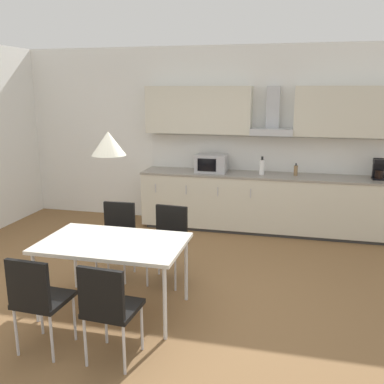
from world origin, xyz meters
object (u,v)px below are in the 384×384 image
Objects in this scene: microwave at (211,163)px; chair_far_right at (169,236)px; bottle_white at (262,167)px; chair_near_right at (108,304)px; bottle_brown at (296,170)px; pendant_lamp at (108,143)px; dining_table at (113,246)px; coffee_maker at (379,169)px; chair_far_left at (117,232)px; chair_near_left at (37,295)px.

chair_far_right is at bearing -92.44° from microwave.
bottle_white is (0.79, -0.02, -0.02)m from microwave.
microwave is 0.55× the size of chair_near_right.
bottle_brown is at bearing 56.51° from chair_far_right.
chair_far_right is (-1.38, -2.09, -0.45)m from bottle_brown.
bottle_brown is at bearing 69.47° from chair_near_right.
pendant_lamp reaches higher than microwave.
bottle_brown is 0.13× the size of dining_table.
coffee_maker is 1.61× the size of bottle_brown.
chair_far_right is (0.32, 0.82, -0.16)m from dining_table.
microwave is 2.94m from dining_table.
coffee_maker reaches higher than bottle_brown.
bottle_brown is 2.95m from chair_far_left.
dining_table is at bearing 110.69° from chair_near_right.
chair_far_right is at bearing 89.58° from chair_near_right.
bottle_brown is 0.58× the size of pendant_lamp.
chair_near_left is (-0.00, -1.64, 0.00)m from chair_far_left.
chair_far_right is 1.00× the size of chair_near_left.
chair_far_left is at bearing -146.72° from coffee_maker.
bottle_white is 2.60m from chair_far_left.
bottle_brown is (-1.17, -0.00, -0.07)m from coffee_maker.
coffee_maker is 4.15m from pendant_lamp.
coffee_maker is 0.34× the size of chair_near_right.
coffee_maker is (2.47, 0.03, 0.01)m from microwave.
chair_far_left is at bearing -109.33° from microwave.
chair_far_right is at bearing 68.58° from pendant_lamp.
chair_near_left is at bearing -112.37° from bottle_white.
chair_near_left is (-0.63, -0.00, 0.00)m from chair_near_right.
chair_near_left is at bearing -90.03° from chair_far_left.
bottle_white is at bearing -175.50° from bottle_brown.
microwave is at bearing 87.56° from chair_far_right.
chair_near_left reaches higher than dining_table.
coffee_maker is 4.56m from chair_near_right.
bottle_white is 3.83m from chair_near_right.
coffee_maker reaches higher than chair_near_left.
chair_far_right is 1.45m from pendant_lamp.
bottle_white is 3.18m from pendant_lamp.
pendant_lamp reaches higher than dining_table.
pendant_lamp is (0.32, 0.82, 1.16)m from chair_near_left.
chair_far_left is (-2.02, -2.09, -0.45)m from bottle_brown.
dining_table is 1.60× the size of chair_far_left.
bottle_brown is 2.55m from chair_far_right.
chair_near_right is (-2.57, -3.73, -0.52)m from coffee_maker.
chair_far_right reaches higher than dining_table.
chair_far_right is (0.64, -0.00, 0.00)m from chair_far_left.
pendant_lamp is at bearing -120.37° from bottle_brown.
chair_near_left is (-0.73, -3.71, -0.51)m from microwave.
chair_near_left is at bearing -111.33° from chair_far_right.
chair_far_left is (-1.52, -2.05, -0.49)m from bottle_white.
chair_far_right is at bearing -140.63° from coffee_maker.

